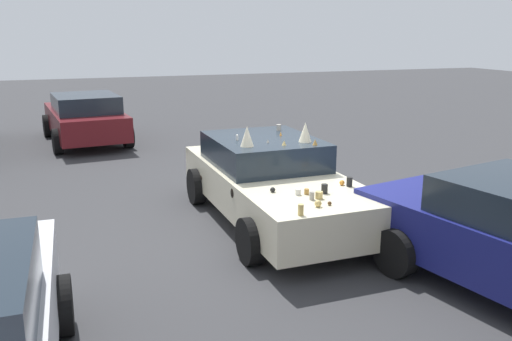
# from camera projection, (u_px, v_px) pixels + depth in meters

# --- Properties ---
(ground_plane) EXTENTS (60.00, 60.00, 0.00)m
(ground_plane) POSITION_uv_depth(u_px,v_px,m) (273.00, 222.00, 8.92)
(ground_plane) COLOR #38383A
(art_car_decorated) EXTENTS (4.57, 2.11, 1.64)m
(art_car_decorated) POSITION_uv_depth(u_px,v_px,m) (271.00, 181.00, 8.83)
(art_car_decorated) COLOR beige
(art_car_decorated) RESTS_ON ground
(parked_sedan_behind_right) EXTENTS (4.32, 2.33, 1.37)m
(parked_sedan_behind_right) POSITION_uv_depth(u_px,v_px,m) (85.00, 118.00, 15.07)
(parked_sedan_behind_right) COLOR #5B1419
(parked_sedan_behind_right) RESTS_ON ground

